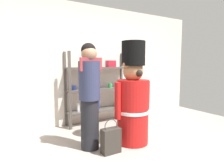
{
  "coord_description": "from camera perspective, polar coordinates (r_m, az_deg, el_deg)",
  "views": [
    {
      "loc": [
        -1.63,
        -1.84,
        1.32
      ],
      "look_at": [
        -0.07,
        0.75,
        1.0
      ],
      "focal_mm": 31.11,
      "sensor_mm": 36.0,
      "label": 1
    }
  ],
  "objects": [
    {
      "name": "person_shopper",
      "position": [
        2.97,
        -6.63,
        -2.79
      ],
      "size": [
        0.35,
        0.33,
        1.63
      ],
      "color": "black",
      "rests_on": "ground_plane"
    },
    {
      "name": "merchandise_shelf",
      "position": [
        4.33,
        -3.9,
        -0.84
      ],
      "size": [
        1.47,
        0.35,
        1.57
      ],
      "color": "#4C4742",
      "rests_on": "ground_plane"
    },
    {
      "name": "shopping_bag",
      "position": [
        2.98,
        -0.34,
        -16.21
      ],
      "size": [
        0.28,
        0.15,
        0.52
      ],
      "color": "#332D28",
      "rests_on": "ground_plane"
    },
    {
      "name": "teddy_bear_guard",
      "position": [
        3.21,
        6.14,
        -4.49
      ],
      "size": [
        0.69,
        0.54,
        1.68
      ],
      "color": "red",
      "rests_on": "ground_plane"
    },
    {
      "name": "ground_plane",
      "position": [
        2.79,
        9.92,
        -22.28
      ],
      "size": [
        6.4,
        6.4,
        0.0
      ],
      "primitive_type": "plane",
      "color": "#9E9389"
    },
    {
      "name": "back_wall",
      "position": [
        4.36,
        -9.15,
        5.7
      ],
      "size": [
        6.4,
        0.12,
        2.6
      ],
      "primitive_type": "cube",
      "color": "silver",
      "rests_on": "ground_plane"
    }
  ]
}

